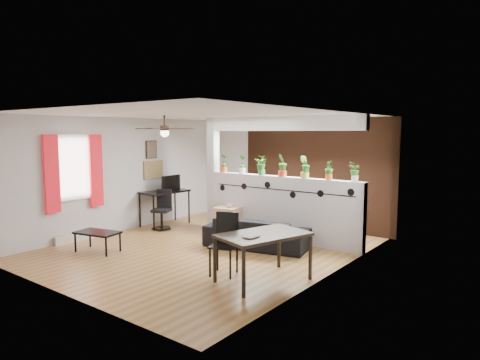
# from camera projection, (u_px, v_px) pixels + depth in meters

# --- Properties ---
(room_shell) EXTENTS (6.30, 7.10, 2.90)m
(room_shell) POSITION_uv_depth(u_px,v_px,m) (206.00, 183.00, 8.23)
(room_shell) COLOR brown
(room_shell) RESTS_ON ground
(partition_wall) EXTENTS (3.60, 0.18, 1.35)m
(partition_wall) POSITION_uv_depth(u_px,v_px,m) (282.00, 208.00, 9.00)
(partition_wall) COLOR #BCBCC1
(partition_wall) RESTS_ON ground
(ceiling_header) EXTENTS (3.60, 0.18, 0.30)m
(ceiling_header) POSITION_uv_depth(u_px,v_px,m) (283.00, 123.00, 8.81)
(ceiling_header) COLOR white
(ceiling_header) RESTS_ON room_shell
(pier_column) EXTENTS (0.22, 0.20, 2.60)m
(pier_column) POSITION_uv_depth(u_px,v_px,m) (213.00, 174.00, 10.08)
(pier_column) COLOR #BCBCC1
(pier_column) RESTS_ON ground
(brick_panel) EXTENTS (3.90, 0.05, 2.60)m
(brick_panel) POSITION_uv_depth(u_px,v_px,m) (315.00, 173.00, 10.10)
(brick_panel) COLOR brown
(brick_panel) RESTS_ON ground
(vine_decal) EXTENTS (3.31, 0.01, 0.30)m
(vine_decal) POSITION_uv_depth(u_px,v_px,m) (280.00, 190.00, 8.88)
(vine_decal) COLOR black
(vine_decal) RESTS_ON partition_wall
(window_assembly) EXTENTS (0.09, 1.30, 1.55)m
(window_assembly) POSITION_uv_depth(u_px,v_px,m) (74.00, 169.00, 8.79)
(window_assembly) COLOR white
(window_assembly) RESTS_ON room_shell
(baseboard_heater) EXTENTS (0.08, 1.00, 0.18)m
(baseboard_heater) POSITION_uv_depth(u_px,v_px,m) (77.00, 237.00, 8.94)
(baseboard_heater) COLOR silver
(baseboard_heater) RESTS_ON ground
(corkboard) EXTENTS (0.03, 0.60, 0.45)m
(corkboard) POSITION_uv_depth(u_px,v_px,m) (153.00, 170.00, 10.52)
(corkboard) COLOR olive
(corkboard) RESTS_ON room_shell
(framed_art) EXTENTS (0.03, 0.34, 0.44)m
(framed_art) POSITION_uv_depth(u_px,v_px,m) (151.00, 150.00, 10.43)
(framed_art) COLOR #8C7259
(framed_art) RESTS_ON room_shell
(ceiling_fan) EXTENTS (1.19, 1.19, 0.43)m
(ceiling_fan) POSITION_uv_depth(u_px,v_px,m) (165.00, 130.00, 8.36)
(ceiling_fan) COLOR black
(ceiling_fan) RESTS_ON room_shell
(potted_plant_0) EXTENTS (0.24, 0.21, 0.43)m
(potted_plant_0) POSITION_uv_depth(u_px,v_px,m) (224.00, 162.00, 9.85)
(potted_plant_0) COLOR #E4461A
(potted_plant_0) RESTS_ON partition_wall
(potted_plant_1) EXTENTS (0.24, 0.20, 0.43)m
(potted_plant_1) POSITION_uv_depth(u_px,v_px,m) (242.00, 163.00, 9.54)
(potted_plant_1) COLOR white
(potted_plant_1) RESTS_ON partition_wall
(potted_plant_2) EXTENTS (0.23, 0.19, 0.42)m
(potted_plant_2) POSITION_uv_depth(u_px,v_px,m) (262.00, 165.00, 9.22)
(potted_plant_2) COLOR #2E7F3C
(potted_plant_2) RESTS_ON partition_wall
(potted_plant_3) EXTENTS (0.27, 0.30, 0.48)m
(potted_plant_3) POSITION_uv_depth(u_px,v_px,m) (282.00, 164.00, 8.90)
(potted_plant_3) COLOR red
(potted_plant_3) RESTS_ON partition_wall
(potted_plant_4) EXTENTS (0.30, 0.29, 0.45)m
(potted_plant_4) POSITION_uv_depth(u_px,v_px,m) (305.00, 166.00, 8.59)
(potted_plant_4) COLOR gold
(potted_plant_4) RESTS_ON partition_wall
(potted_plant_5) EXTENTS (0.16, 0.19, 0.38)m
(potted_plant_5) POSITION_uv_depth(u_px,v_px,m) (329.00, 170.00, 8.27)
(potted_plant_5) COLOR orange
(potted_plant_5) RESTS_ON partition_wall
(potted_plant_6) EXTENTS (0.23, 0.23, 0.37)m
(potted_plant_6) POSITION_uv_depth(u_px,v_px,m) (355.00, 171.00, 7.96)
(potted_plant_6) COLOR silver
(potted_plant_6) RESTS_ON partition_wall
(sofa) EXTENTS (2.05, 1.17, 0.57)m
(sofa) POSITION_uv_depth(u_px,v_px,m) (257.00, 233.00, 8.44)
(sofa) COLOR black
(sofa) RESTS_ON ground
(cube_shelf) EXTENTS (0.58, 0.54, 0.62)m
(cube_shelf) POSITION_uv_depth(u_px,v_px,m) (228.00, 221.00, 9.49)
(cube_shelf) COLOR tan
(cube_shelf) RESTS_ON ground
(cup) EXTENTS (0.12, 0.12, 0.09)m
(cup) POSITION_uv_depth(u_px,v_px,m) (230.00, 205.00, 9.43)
(cup) COLOR gray
(cup) RESTS_ON cube_shelf
(computer_desk) EXTENTS (0.69, 1.21, 0.85)m
(computer_desk) POSITION_uv_depth(u_px,v_px,m) (165.00, 194.00, 10.44)
(computer_desk) COLOR black
(computer_desk) RESTS_ON ground
(monitor) EXTENTS (0.36, 0.09, 0.20)m
(monitor) POSITION_uv_depth(u_px,v_px,m) (169.00, 186.00, 10.54)
(monitor) COLOR black
(monitor) RESTS_ON computer_desk
(office_chair) EXTENTS (0.51, 0.51, 0.91)m
(office_chair) POSITION_uv_depth(u_px,v_px,m) (162.00, 212.00, 10.02)
(office_chair) COLOR black
(office_chair) RESTS_ON ground
(dining_table) EXTENTS (1.19, 1.54, 0.74)m
(dining_table) POSITION_uv_depth(u_px,v_px,m) (263.00, 239.00, 6.49)
(dining_table) COLOR black
(dining_table) RESTS_ON ground
(book) EXTENTS (0.19, 0.25, 0.02)m
(book) POSITION_uv_depth(u_px,v_px,m) (246.00, 236.00, 6.30)
(book) COLOR gray
(book) RESTS_ON dining_table
(folding_chair) EXTENTS (0.51, 0.51, 0.99)m
(folding_chair) POSITION_uv_depth(u_px,v_px,m) (226.00, 238.00, 6.86)
(folding_chair) COLOR black
(folding_chair) RESTS_ON ground
(coffee_table) EXTENTS (0.91, 0.63, 0.39)m
(coffee_table) POSITION_uv_depth(u_px,v_px,m) (97.00, 234.00, 8.13)
(coffee_table) COLOR black
(coffee_table) RESTS_ON ground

